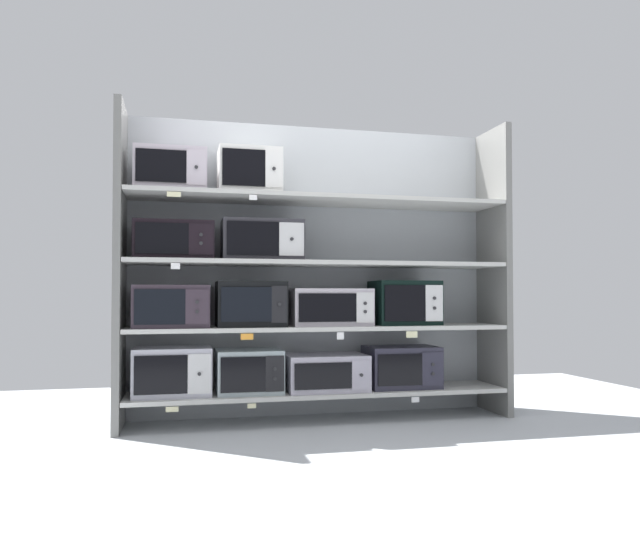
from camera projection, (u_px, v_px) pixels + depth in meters
ground at (360, 457)px, 3.42m from camera, size 6.74×6.00×0.02m
back_panel at (313, 270)px, 4.68m from camera, size 2.94×0.04×2.21m
upright_left at (120, 266)px, 4.11m from camera, size 0.05×0.48×2.21m
upright_right at (494, 270)px, 4.74m from camera, size 0.05×0.48×2.21m
shelf_0 at (320, 392)px, 4.40m from camera, size 2.74×0.48×0.03m
microwave_0 at (172, 371)px, 4.17m from camera, size 0.53×0.37×0.33m
microwave_1 at (249, 371)px, 4.28m from camera, size 0.46×0.38×0.31m
microwave_2 at (325, 372)px, 4.41m from camera, size 0.58×0.44×0.26m
microwave_3 at (401, 367)px, 4.54m from camera, size 0.53×0.37×0.31m
price_tag_0 at (172, 409)px, 3.93m from camera, size 0.08×0.00×0.03m
price_tag_1 at (252, 406)px, 4.04m from camera, size 0.06×0.00×0.03m
price_tag_2 at (415, 400)px, 4.31m from camera, size 0.06×0.00×0.04m
shelf_1 at (320, 328)px, 4.41m from camera, size 2.74×0.48×0.03m
microwave_4 at (172, 306)px, 4.18m from camera, size 0.51×0.42×0.29m
microwave_5 at (251, 304)px, 4.30m from camera, size 0.48×0.39×0.32m
microwave_6 at (330, 307)px, 4.43m from camera, size 0.58×0.36×0.27m
microwave_7 at (405, 303)px, 4.56m from camera, size 0.48×0.37×0.33m
price_tag_3 at (247, 337)px, 4.05m from camera, size 0.08×0.00×0.04m
price_tag_4 at (340, 336)px, 4.19m from camera, size 0.05×0.00×0.05m
price_tag_5 at (412, 334)px, 4.31m from camera, size 0.08×0.00×0.05m
shelf_2 at (320, 264)px, 4.42m from camera, size 2.74×0.48×0.03m
microwave_8 at (174, 241)px, 4.19m from camera, size 0.54×0.34×0.27m
microwave_9 at (262, 241)px, 4.33m from camera, size 0.57×0.36×0.29m
price_tag_6 at (175, 266)px, 3.96m from camera, size 0.06×0.00×0.04m
shelf_3 at (320, 200)px, 4.44m from camera, size 2.74×0.48×0.03m
microwave_10 at (171, 171)px, 4.20m from camera, size 0.49×0.35×0.30m
microwave_11 at (249, 173)px, 4.32m from camera, size 0.44×0.36×0.32m
price_tag_7 at (174, 194)px, 3.97m from camera, size 0.09×0.00×0.03m
price_tag_8 at (253, 197)px, 4.08m from camera, size 0.05×0.00×0.04m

